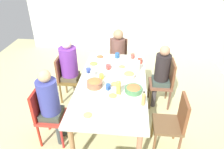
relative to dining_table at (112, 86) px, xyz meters
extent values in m
plane|color=#BFBB85|center=(0.00, 0.00, -0.68)|extent=(6.92, 6.92, 0.00)
cube|color=silver|center=(-2.94, 0.00, 0.62)|extent=(0.12, 5.19, 2.60)
cube|color=silver|center=(0.00, 0.00, 0.05)|extent=(2.06, 1.06, 0.04)
cylinder|color=#A67955|center=(-0.93, -0.43, -0.33)|extent=(0.07, 0.07, 0.72)
cylinder|color=#A9794E|center=(0.93, -0.43, -0.33)|extent=(0.07, 0.07, 0.72)
cylinder|color=#B17A56|center=(-0.93, 0.43, -0.33)|extent=(0.07, 0.07, 0.72)
cube|color=brown|center=(-0.51, -0.83, -0.24)|extent=(0.40, 0.40, 0.04)
cylinder|color=brown|center=(-0.68, -1.00, -0.47)|extent=(0.04, 0.04, 0.43)
cylinder|color=brown|center=(-0.34, -1.00, -0.47)|extent=(0.04, 0.04, 0.43)
cylinder|color=brown|center=(-0.68, -0.66, -0.47)|extent=(0.04, 0.04, 0.43)
cylinder|color=brown|center=(-0.34, -0.66, -0.47)|extent=(0.04, 0.04, 0.43)
cube|color=brown|center=(-0.51, -1.01, -0.01)|extent=(0.38, 0.04, 0.45)
cylinder|color=brown|center=(-0.59, -0.73, -0.46)|extent=(0.09, 0.09, 0.45)
cylinder|color=brown|center=(-0.43, -0.73, -0.46)|extent=(0.09, 0.09, 0.45)
cube|color=brown|center=(-0.51, -0.83, -0.18)|extent=(0.30, 0.30, 0.10)
cylinder|color=#6D3199|center=(-0.51, -0.83, 0.13)|extent=(0.31, 0.31, 0.53)
sphere|color=beige|center=(-0.51, -0.83, 0.48)|extent=(0.17, 0.17, 0.17)
cube|color=brown|center=(0.51, 0.83, -0.24)|extent=(0.40, 0.40, 0.04)
cylinder|color=brown|center=(0.68, 1.00, -0.47)|extent=(0.04, 0.04, 0.43)
cylinder|color=brown|center=(0.34, 1.00, -0.47)|extent=(0.04, 0.04, 0.43)
cylinder|color=brown|center=(0.68, 0.66, -0.47)|extent=(0.04, 0.04, 0.43)
cylinder|color=brown|center=(0.34, 0.66, -0.47)|extent=(0.04, 0.04, 0.43)
cube|color=brown|center=(0.51, 1.01, -0.01)|extent=(0.38, 0.04, 0.45)
cube|color=brown|center=(-1.33, 0.00, -0.24)|extent=(0.40, 0.40, 0.04)
cylinder|color=brown|center=(-1.50, 0.17, -0.47)|extent=(0.04, 0.04, 0.43)
cylinder|color=brown|center=(-1.50, -0.17, -0.47)|extent=(0.04, 0.04, 0.43)
cylinder|color=brown|center=(-1.16, 0.17, -0.47)|extent=(0.04, 0.04, 0.43)
cylinder|color=brown|center=(-1.16, -0.17, -0.47)|extent=(0.04, 0.04, 0.43)
cube|color=brown|center=(-1.51, 0.00, -0.01)|extent=(0.04, 0.38, 0.45)
cylinder|color=#3E3948|center=(-1.23, 0.08, -0.46)|extent=(0.09, 0.09, 0.45)
cylinder|color=#494541|center=(-1.23, -0.08, -0.46)|extent=(0.09, 0.09, 0.45)
cube|color=#37393D|center=(-1.33, 0.00, -0.18)|extent=(0.30, 0.30, 0.10)
cylinder|color=brown|center=(-1.33, 0.00, 0.07)|extent=(0.28, 0.28, 0.41)
sphere|color=#9F7A58|center=(-1.33, 0.00, 0.37)|extent=(0.21, 0.21, 0.21)
cube|color=brown|center=(-0.51, 0.83, -0.24)|extent=(0.40, 0.40, 0.04)
cylinder|color=brown|center=(-0.34, 1.00, -0.47)|extent=(0.04, 0.04, 0.43)
cylinder|color=brown|center=(-0.68, 1.00, -0.47)|extent=(0.04, 0.04, 0.43)
cylinder|color=brown|center=(-0.34, 0.66, -0.47)|extent=(0.04, 0.04, 0.43)
cylinder|color=brown|center=(-0.68, 0.66, -0.47)|extent=(0.04, 0.04, 0.43)
cube|color=brown|center=(-0.51, 1.01, -0.01)|extent=(0.38, 0.04, 0.45)
cylinder|color=#413D42|center=(-0.43, 0.73, -0.46)|extent=(0.09, 0.09, 0.45)
cylinder|color=#3B4046|center=(-0.59, 0.73, -0.46)|extent=(0.09, 0.09, 0.45)
cube|color=#374640|center=(-0.51, 0.83, -0.18)|extent=(0.30, 0.30, 0.10)
cylinder|color=black|center=(-0.51, 0.83, 0.10)|extent=(0.26, 0.26, 0.48)
sphere|color=tan|center=(-0.51, 0.83, 0.42)|extent=(0.18, 0.18, 0.18)
cube|color=#B03429|center=(0.51, -0.83, -0.24)|extent=(0.40, 0.40, 0.04)
cylinder|color=red|center=(0.34, -1.00, -0.47)|extent=(0.04, 0.04, 0.43)
cylinder|color=red|center=(0.68, -1.00, -0.47)|extent=(0.04, 0.04, 0.43)
cylinder|color=#BD372B|center=(0.34, -0.66, -0.47)|extent=(0.04, 0.04, 0.43)
cylinder|color=red|center=(0.68, -0.66, -0.47)|extent=(0.04, 0.04, 0.43)
cube|color=#B0261B|center=(0.51, -1.01, -0.01)|extent=(0.38, 0.04, 0.45)
cylinder|color=#393D3B|center=(0.43, -0.73, -0.46)|extent=(0.09, 0.09, 0.45)
cylinder|color=#383F41|center=(0.59, -0.73, -0.46)|extent=(0.09, 0.09, 0.45)
cube|color=#3C4339|center=(0.51, -0.83, -0.18)|extent=(0.30, 0.30, 0.10)
cylinder|color=#3C4295|center=(0.51, -0.83, 0.12)|extent=(0.28, 0.28, 0.52)
sphere|color=tan|center=(0.51, -0.83, 0.46)|extent=(0.17, 0.17, 0.17)
cylinder|color=beige|center=(0.07, 0.05, 0.08)|extent=(0.23, 0.23, 0.01)
ellipsoid|color=tan|center=(0.07, 0.05, 0.10)|extent=(0.12, 0.12, 0.02)
cylinder|color=silver|center=(-0.84, -0.31, 0.08)|extent=(0.23, 0.23, 0.01)
ellipsoid|color=#AF653A|center=(-0.84, -0.31, 0.10)|extent=(0.13, 0.13, 0.02)
cylinder|color=silver|center=(-0.55, -0.39, 0.08)|extent=(0.26, 0.26, 0.01)
ellipsoid|color=#839849|center=(-0.55, -0.39, 0.10)|extent=(0.14, 0.14, 0.02)
cylinder|color=silver|center=(0.79, -0.23, 0.08)|extent=(0.20, 0.20, 0.01)
ellipsoid|color=tan|center=(0.79, -0.23, 0.10)|extent=(0.11, 0.11, 0.02)
cylinder|color=white|center=(-0.49, 0.13, 0.08)|extent=(0.20, 0.20, 0.01)
ellipsoid|color=tan|center=(-0.49, 0.13, 0.10)|extent=(0.11, 0.11, 0.02)
cylinder|color=white|center=(0.37, 0.04, 0.08)|extent=(0.21, 0.21, 0.01)
ellipsoid|color=tan|center=(0.37, 0.04, 0.10)|extent=(0.12, 0.12, 0.02)
cylinder|color=#9A5F42|center=(0.13, -0.25, 0.12)|extent=(0.24, 0.24, 0.09)
ellipsoid|color=#B36E39|center=(0.13, -0.25, 0.17)|extent=(0.19, 0.19, 0.04)
cylinder|color=#477D4D|center=(0.21, 0.34, 0.11)|extent=(0.25, 0.25, 0.07)
ellipsoid|color=#B46A39|center=(0.21, 0.34, 0.14)|extent=(0.20, 0.20, 0.04)
cylinder|color=beige|center=(-0.19, 0.26, 0.10)|extent=(0.21, 0.21, 0.06)
ellipsoid|color=#909C53|center=(-0.19, 0.26, 0.14)|extent=(0.17, 0.17, 0.04)
cylinder|color=#C55144|center=(-0.89, 0.31, 0.12)|extent=(0.07, 0.07, 0.09)
torus|color=#C95147|center=(-0.84, 0.31, 0.12)|extent=(0.05, 0.01, 0.05)
cylinder|color=#D14745|center=(-0.43, -0.11, 0.11)|extent=(0.09, 0.09, 0.08)
torus|color=#D04B35|center=(-0.38, -0.11, 0.11)|extent=(0.05, 0.01, 0.05)
cylinder|color=#C84C3D|center=(-0.69, 0.44, 0.12)|extent=(0.09, 0.09, 0.09)
torus|color=#CA4236|center=(-0.64, 0.44, 0.12)|extent=(0.05, 0.01, 0.05)
cylinder|color=#295B97|center=(-0.88, 0.02, 0.12)|extent=(0.08, 0.08, 0.10)
torus|color=#3360A4|center=(-0.82, 0.02, 0.12)|extent=(0.05, 0.01, 0.05)
cylinder|color=#2D55A5|center=(0.18, -0.04, 0.12)|extent=(0.07, 0.07, 0.09)
torus|color=#36539B|center=(0.23, -0.04, 0.12)|extent=(0.05, 0.01, 0.05)
cylinder|color=#3C4FA1|center=(-0.28, -0.43, 0.11)|extent=(0.08, 0.08, 0.08)
torus|color=#3B529B|center=(-0.23, -0.43, 0.11)|extent=(0.05, 0.01, 0.05)
cylinder|color=white|center=(-0.18, -0.33, 0.12)|extent=(0.08, 0.08, 0.09)
torus|color=white|center=(-0.13, -0.33, 0.12)|extent=(0.05, 0.01, 0.05)
cylinder|color=#DEC744|center=(-0.10, -0.18, 0.12)|extent=(0.07, 0.07, 0.09)
torus|color=#E8CE52|center=(-0.05, -0.18, 0.12)|extent=(0.05, 0.01, 0.05)
cylinder|color=gold|center=(0.29, 0.12, 0.18)|extent=(0.07, 0.07, 0.21)
cone|color=gold|center=(0.29, 0.12, 0.30)|extent=(0.06, 0.06, 0.03)
cylinder|color=silver|center=(0.29, 0.12, 0.32)|extent=(0.03, 0.03, 0.01)
cylinder|color=white|center=(-0.39, 0.41, 0.17)|extent=(0.06, 0.06, 0.20)
cone|color=beige|center=(-0.39, 0.41, 0.29)|extent=(0.05, 0.05, 0.03)
cylinder|color=red|center=(-0.39, 0.41, 0.31)|extent=(0.03, 0.03, 0.01)
cylinder|color=tan|center=(0.49, 0.47, 0.16)|extent=(0.05, 0.05, 0.17)
cone|color=tan|center=(0.49, 0.47, 0.26)|extent=(0.05, 0.05, 0.03)
cylinder|color=black|center=(0.49, 0.47, 0.28)|extent=(0.03, 0.03, 0.01)
camera|label=1|loc=(2.72, 0.26, 1.88)|focal=33.51mm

